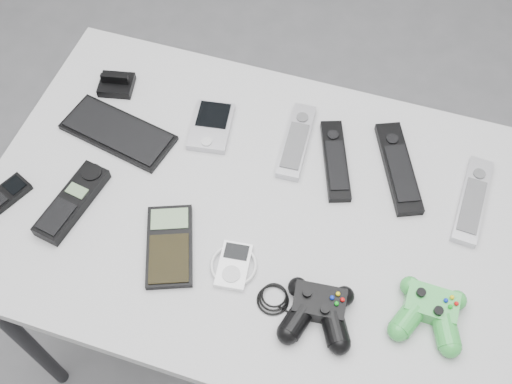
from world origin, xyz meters
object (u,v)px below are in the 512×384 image
(remote_silver_b, at_px, (473,200))
(mobile_phone, at_px, (3,196))
(mp3_player, at_px, (234,265))
(pda, at_px, (211,126))
(remote_black_b, at_px, (399,167))
(cordless_handset, at_px, (72,202))
(remote_silver_a, at_px, (297,141))
(calculator, at_px, (170,246))
(controller_black, at_px, (318,310))
(controller_green, at_px, (430,311))
(pda_keyboard, at_px, (118,132))
(remote_black_a, at_px, (335,160))
(desk, at_px, (261,223))

(remote_silver_b, xyz_separation_m, mobile_phone, (-0.89, -0.28, -0.00))
(mp3_player, bearing_deg, pda, 110.22)
(remote_black_b, distance_m, cordless_handset, 0.66)
(remote_silver_a, xyz_separation_m, cordless_handset, (-0.38, -0.28, 0.00))
(calculator, distance_m, controller_black, 0.30)
(controller_green, bearing_deg, mp3_player, -176.23)
(pda_keyboard, height_order, cordless_handset, cordless_handset)
(calculator, bearing_deg, pda, 73.09)
(remote_black_b, distance_m, controller_green, 0.31)
(remote_black_b, bearing_deg, controller_black, -125.99)
(cordless_handset, relative_size, controller_green, 1.32)
(mobile_phone, bearing_deg, remote_black_a, 48.93)
(cordless_handset, bearing_deg, mp3_player, 4.39)
(mp3_player, bearing_deg, controller_black, -20.69)
(mobile_phone, bearing_deg, remote_silver_b, 40.84)
(pda_keyboard, xyz_separation_m, remote_silver_b, (0.74, 0.06, 0.00))
(mobile_phone, height_order, controller_green, controller_green)
(remote_silver_a, distance_m, mp3_player, 0.31)
(pda_keyboard, height_order, controller_green, controller_green)
(pda, height_order, controller_black, controller_black)
(cordless_handset, distance_m, mp3_player, 0.35)
(remote_black_a, relative_size, controller_green, 1.43)
(desk, relative_size, controller_black, 5.04)
(remote_silver_a, bearing_deg, remote_black_b, -4.04)
(remote_black_b, distance_m, mp3_player, 0.40)
(cordless_handset, bearing_deg, mobile_phone, -159.06)
(remote_black_b, bearing_deg, mobile_phone, 179.43)
(remote_black_a, xyz_separation_m, mobile_phone, (-0.61, -0.29, -0.00))
(remote_black_b, xyz_separation_m, mobile_phone, (-0.74, -0.31, -0.00))
(controller_black, bearing_deg, mp3_player, 160.27)
(cordless_handset, relative_size, controller_black, 0.82)
(remote_black_a, bearing_deg, mobile_phone, -174.25)
(controller_green, bearing_deg, desk, 161.67)
(remote_silver_a, relative_size, controller_green, 1.40)
(cordless_handset, bearing_deg, pda_keyboard, 96.42)
(desk, bearing_deg, mp3_player, -93.80)
(mp3_player, bearing_deg, controller_green, -4.38)
(desk, height_order, calculator, calculator)
(controller_black, bearing_deg, controller_green, 11.21)
(remote_black_a, xyz_separation_m, remote_silver_b, (0.28, -0.01, 0.00))
(pda, bearing_deg, mp3_player, -71.44)
(remote_silver_b, bearing_deg, pda_keyboard, -172.17)
(pda_keyboard, xyz_separation_m, controller_green, (0.70, -0.20, 0.01))
(mobile_phone, distance_m, cordless_handset, 0.14)
(mobile_phone, relative_size, cordless_handset, 0.59)
(remote_silver_b, bearing_deg, remote_black_b, 171.35)
(mobile_phone, relative_size, calculator, 0.62)
(pda_keyboard, bearing_deg, mobile_phone, -112.91)
(remote_black_b, bearing_deg, remote_black_a, 166.11)
(remote_black_b, distance_m, calculator, 0.49)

